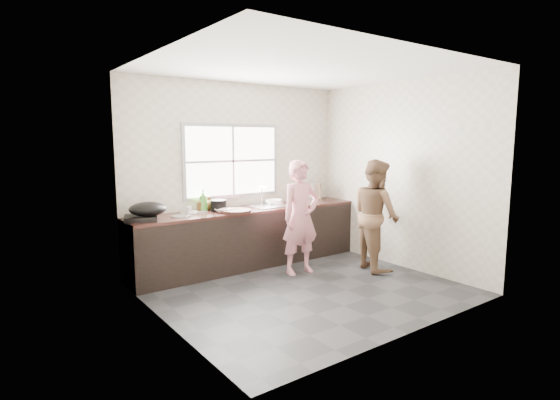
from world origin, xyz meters
TOP-DOWN VIEW (x-y plane):
  - floor at (0.00, 0.00)m, footprint 3.60×3.20m
  - ceiling at (0.00, 0.00)m, footprint 3.60×3.20m
  - wall_back at (0.00, 1.60)m, footprint 3.60×0.01m
  - wall_left at (-1.80, 0.00)m, footprint 0.01×3.20m
  - wall_right at (1.80, 0.00)m, footprint 0.01×3.20m
  - wall_front at (0.00, -1.60)m, footprint 3.60×0.01m
  - cabinet at (0.00, 1.29)m, footprint 3.60×0.62m
  - countertop at (0.00, 1.29)m, footprint 3.60×0.64m
  - sink at (0.35, 1.29)m, footprint 0.55×0.45m
  - faucet at (0.35, 1.49)m, footprint 0.02×0.02m
  - window_frame at (-0.10, 1.59)m, footprint 1.60×0.05m
  - window_glazing at (-0.10, 1.57)m, footprint 1.50×0.01m
  - woman at (0.39, 0.56)m, footprint 0.57×0.40m
  - person_side at (1.39, 0.08)m, footprint 0.82×0.93m
  - cutting_board at (-0.34, 1.08)m, footprint 0.54×0.54m
  - cleaver at (-0.41, 1.19)m, footprint 0.24×0.22m
  - bowl_mince at (-0.48, 1.20)m, footprint 0.27×0.27m
  - bowl_crabs at (0.51, 1.39)m, footprint 0.25×0.25m
  - bowl_held at (0.54, 1.31)m, footprint 0.24×0.24m
  - black_pot at (-0.48, 1.34)m, footprint 0.26×0.26m
  - plate_food at (-0.72, 1.44)m, footprint 0.29×0.29m
  - bottle_green at (-0.67, 1.43)m, footprint 0.16×0.16m
  - bottle_brown_tall at (-0.71, 1.45)m, footprint 0.11×0.11m
  - bottle_brown_short at (-0.53, 1.52)m, footprint 0.17×0.17m
  - glass_jar at (-0.92, 1.36)m, footprint 0.07×0.07m
  - burner at (-1.60, 1.30)m, footprint 0.50×0.50m
  - wok at (-1.53, 1.21)m, footprint 0.47×0.47m
  - dish_rack at (1.25, 1.46)m, footprint 0.47×0.41m
  - pot_lid_left at (-1.08, 1.25)m, footprint 0.32×0.32m
  - pot_lid_right at (-0.88, 1.41)m, footprint 0.32×0.32m

SIDE VIEW (x-z plane):
  - floor at x=0.00m, z-range -0.01..0.00m
  - cabinet at x=0.00m, z-range 0.00..0.82m
  - woman at x=0.39m, z-range 0.00..1.49m
  - person_side at x=1.39m, z-range 0.00..1.59m
  - countertop at x=0.00m, z-range 0.82..0.86m
  - sink at x=0.35m, z-range 0.85..0.88m
  - pot_lid_left at x=-1.08m, z-range 0.86..0.87m
  - pot_lid_right at x=-0.88m, z-range 0.86..0.87m
  - plate_food at x=-0.72m, z-range 0.86..0.88m
  - cutting_board at x=-0.34m, z-range 0.86..0.90m
  - bowl_mince at x=-0.48m, z-range 0.86..0.91m
  - burner at x=-1.60m, z-range 0.86..0.92m
  - bowl_held at x=0.54m, z-range 0.86..0.92m
  - bowl_crabs at x=0.51m, z-range 0.86..0.92m
  - cleaver at x=-0.41m, z-range 0.90..0.91m
  - glass_jar at x=-0.92m, z-range 0.86..0.96m
  - black_pot at x=-0.48m, z-range 0.86..1.02m
  - bottle_brown_short at x=-0.53m, z-range 0.86..1.04m
  - bottle_brown_tall at x=-0.71m, z-range 0.86..1.05m
  - wok at x=-1.53m, z-range 0.92..1.09m
  - dish_rack at x=1.25m, z-range 0.86..1.16m
  - faucet at x=0.35m, z-range 0.86..1.16m
  - bottle_green at x=-0.67m, z-range 0.86..1.18m
  - wall_back at x=0.00m, z-range 0.00..2.70m
  - wall_left at x=-1.80m, z-range 0.00..2.70m
  - wall_right at x=1.80m, z-range 0.00..2.70m
  - wall_front at x=0.00m, z-range 0.00..2.70m
  - window_glazing at x=-0.10m, z-range 1.05..2.05m
  - window_frame at x=-0.10m, z-range 1.00..2.10m
  - ceiling at x=0.00m, z-range 2.70..2.71m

